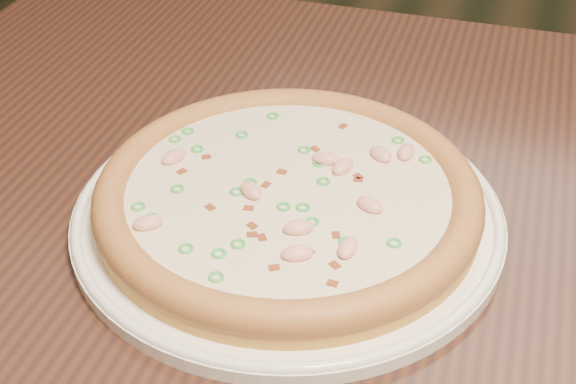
# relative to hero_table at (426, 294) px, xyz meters

# --- Properties ---
(hero_table) EXTENTS (1.20, 0.80, 0.75)m
(hero_table) POSITION_rel_hero_table_xyz_m (0.00, 0.00, 0.00)
(hero_table) COLOR black
(hero_table) RESTS_ON ground
(plate) EXTENTS (0.36, 0.36, 0.02)m
(plate) POSITION_rel_hero_table_xyz_m (-0.12, -0.05, 0.11)
(plate) COLOR white
(plate) RESTS_ON hero_table
(pizza) EXTENTS (0.32, 0.32, 0.03)m
(pizza) POSITION_rel_hero_table_xyz_m (-0.12, -0.05, 0.13)
(pizza) COLOR gold
(pizza) RESTS_ON plate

